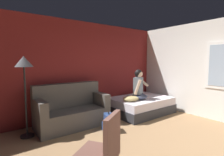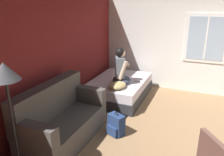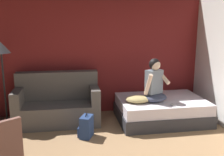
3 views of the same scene
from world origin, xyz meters
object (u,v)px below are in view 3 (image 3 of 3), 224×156
couch (58,104)px  bed (161,110)px  cell_phone (173,105)px  person_seated (154,84)px  throw_pillow (137,99)px  floor_lamp (1,56)px  backpack (86,127)px

couch → bed: bearing=-6.9°
cell_phone → person_seated: bearing=-57.3°
throw_pillow → floor_lamp: 2.78m
person_seated → throw_pillow: person_seated is taller
couch → cell_phone: couch is taller
throw_pillow → cell_phone: throw_pillow is taller
person_seated → throw_pillow: size_ratio=1.82×
couch → floor_lamp: floor_lamp is taller
person_seated → throw_pillow: bearing=-171.2°
floor_lamp → bed: bearing=-4.2°
bed → floor_lamp: floor_lamp is taller
backpack → floor_lamp: bearing=152.5°
throw_pillow → cell_phone: (0.64, -0.29, -0.07)m
person_seated → couch: bearing=168.9°
bed → couch: 2.18m
bed → backpack: bed is taller
backpack → floor_lamp: (-1.54, 0.80, 1.24)m
bed → person_seated: person_seated is taller
floor_lamp → throw_pillow: bearing=-9.0°
bed → person_seated: 0.65m
person_seated → floor_lamp: (-2.97, 0.36, 0.59)m
person_seated → throw_pillow: 0.47m
bed → couch: size_ratio=1.07×
couch → floor_lamp: 1.45m
bed → cell_phone: 0.53m
bed → throw_pillow: size_ratio=3.81×
couch → cell_phone: 2.34m
bed → cell_phone: size_ratio=12.70×
throw_pillow → couch: bearing=164.6°
throw_pillow → cell_phone: 0.70m
backpack → couch: bearing=122.4°
throw_pillow → floor_lamp: size_ratio=0.28×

